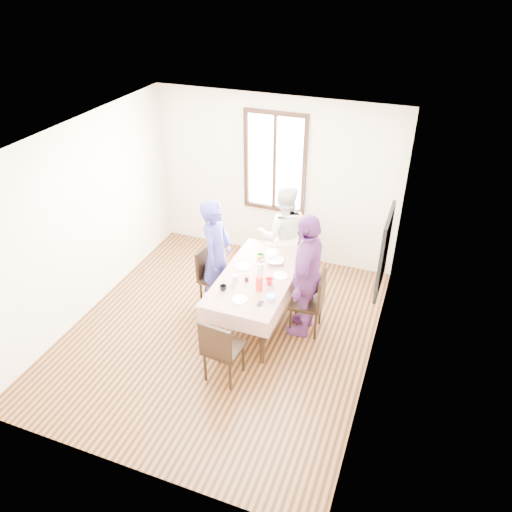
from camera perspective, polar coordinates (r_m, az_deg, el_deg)
name	(u,v)px	position (r m, az deg, el deg)	size (l,w,h in m)	color
ground	(221,332)	(6.92, -4.06, -8.70)	(4.50, 4.50, 0.00)	black
back_wall	(275,180)	(8.00, 2.21, 8.73)	(4.00, 4.00, 0.00)	beige
right_wall	(380,281)	(5.70, 14.12, -2.76)	(4.50, 4.50, 0.00)	beige
window_frame	(275,163)	(7.87, 2.21, 10.69)	(1.02, 0.06, 1.62)	black
window_pane	(275,163)	(7.87, 2.23, 10.71)	(0.90, 0.02, 1.50)	white
art_poster	(385,252)	(5.84, 14.61, 0.47)	(0.04, 0.76, 0.96)	red
dining_table	(257,299)	(6.88, 0.15, -4.92)	(0.82, 1.67, 0.75)	black
tablecloth	(257,276)	(6.65, 0.15, -2.30)	(0.94, 1.79, 0.01)	#5C1008
chair_left	(216,278)	(7.17, -4.57, -2.53)	(0.42, 0.42, 0.91)	black
chair_right	(306,302)	(6.71, 5.84, -5.34)	(0.42, 0.42, 0.91)	black
chair_far	(283,253)	(7.73, 3.12, 0.36)	(0.42, 0.42, 0.91)	black
chair_near	(224,348)	(6.01, -3.74, -10.48)	(0.42, 0.42, 0.91)	black
person_left	(217,256)	(6.95, -4.57, 0.05)	(0.61, 0.40, 1.68)	navy
person_far	(283,234)	(7.54, 3.15, 2.53)	(0.78, 0.61, 1.61)	silver
person_right	(307,276)	(6.46, 5.89, -2.25)	(1.04, 0.43, 1.78)	#683276
mug_black	(223,288)	(6.37, -3.80, -3.67)	(0.10, 0.10, 0.08)	black
mug_flag	(269,281)	(6.46, 1.56, -2.95)	(0.10, 0.10, 0.09)	red
mug_green	(261,257)	(6.97, 0.54, -0.10)	(0.11, 0.11, 0.08)	#0C7226
serving_bowl	(275,261)	(6.90, 2.22, -0.60)	(0.24, 0.24, 0.06)	white
juice_carton	(259,284)	(6.31, 0.38, -3.21)	(0.07, 0.07, 0.21)	red
butter_tub	(271,298)	(6.20, 1.75, -4.86)	(0.10, 0.10, 0.05)	white
jam_jar	(247,279)	(6.52, -1.09, -2.63)	(0.06, 0.06, 0.08)	black
drinking_glass	(235,279)	(6.49, -2.43, -2.63)	(0.08, 0.08, 0.11)	silver
smartphone	(260,304)	(6.14, 0.52, -5.51)	(0.06, 0.12, 0.01)	black
flower_vase	(261,269)	(6.64, 0.53, -1.47)	(0.08, 0.08, 0.16)	silver
plate_left	(242,267)	(6.82, -1.58, -1.22)	(0.20, 0.20, 0.01)	white
plate_right	(281,276)	(6.65, 2.85, -2.27)	(0.20, 0.20, 0.01)	white
plate_far	(273,252)	(7.15, 2.03, 0.46)	(0.20, 0.20, 0.01)	white
plate_near	(240,299)	(6.21, -1.91, -5.02)	(0.20, 0.20, 0.01)	white
butter_lid	(271,296)	(6.18, 1.75, -4.63)	(0.12, 0.12, 0.01)	blue
flower_bunch	(261,261)	(6.57, 0.53, -0.52)	(0.09, 0.09, 0.10)	yellow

